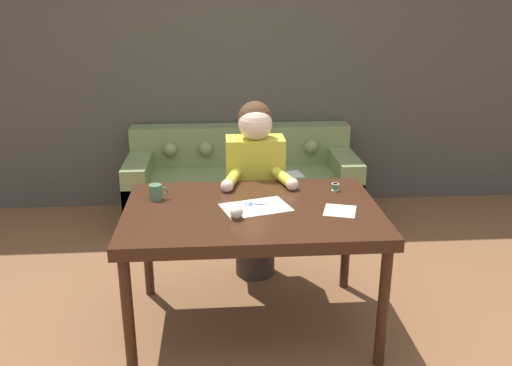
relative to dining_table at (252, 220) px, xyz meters
name	(u,v)px	position (x,y,z in m)	size (l,w,h in m)	color
ground_plane	(254,332)	(0.01, -0.08, -0.70)	(16.00, 16.00, 0.00)	brown
wall_back	(237,67)	(0.01, 2.12, 0.60)	(8.00, 0.06, 2.60)	#474238
dining_table	(252,220)	(0.00, 0.00, 0.00)	(1.45, 0.96, 0.77)	#381E11
couch	(242,186)	(0.03, 1.71, -0.40)	(1.98, 0.82, 0.80)	olive
person	(255,188)	(0.07, 0.65, -0.04)	(0.48, 0.56, 1.25)	#33281E
pattern_paper_main	(256,207)	(0.02, 0.00, 0.07)	(0.43, 0.34, 0.00)	beige
pattern_paper_offcut	(340,211)	(0.49, -0.08, 0.07)	(0.22, 0.23, 0.00)	beige
scissors	(258,205)	(0.04, 0.04, 0.07)	(0.25, 0.10, 0.01)	silver
mug	(156,192)	(-0.56, 0.19, 0.12)	(0.11, 0.08, 0.09)	#47704C
thread_spool	(335,187)	(0.53, 0.25, 0.09)	(0.04, 0.04, 0.05)	#338C4C
pin_cushion	(236,213)	(-0.09, -0.15, 0.10)	(0.07, 0.07, 0.07)	#4C3828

